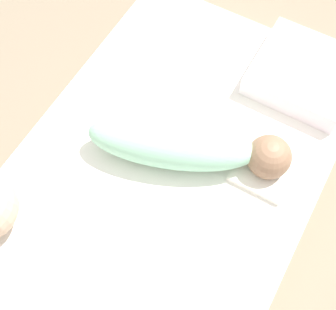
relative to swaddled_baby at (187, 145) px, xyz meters
The scene contains 5 objects.
ground_plane 0.27m from the swaddled_baby, 23.54° to the right, with size 12.00×12.00×0.00m, color #7A6B56.
bed_mattress 0.19m from the swaddled_baby, 23.54° to the right, with size 1.37×0.89×0.19m.
burp_cloth 0.25m from the swaddled_baby, 109.43° to the left, with size 0.19×0.17×0.02m.
swaddled_baby is the anchor object (origin of this frame).
pillow 0.49m from the swaddled_baby, 155.60° to the left, with size 0.31×0.33×0.08m.
Camera 1 is at (0.53, 0.31, 1.48)m, focal length 50.00 mm.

